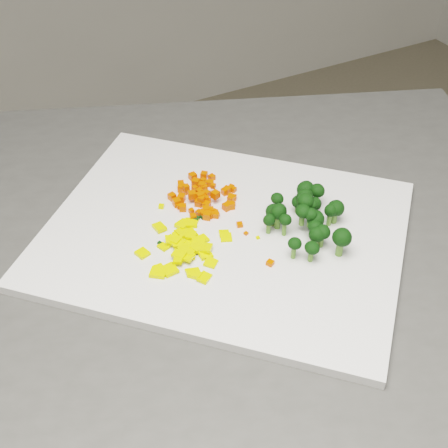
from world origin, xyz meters
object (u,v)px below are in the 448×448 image
counter_block (192,419)px  carrot_pile (201,189)px  pepper_pile (185,245)px  cutting_board (224,233)px  broccoli_pile (312,212)px

counter_block → carrot_pile: 0.48m
counter_block → carrot_pile: carrot_pile is taller
carrot_pile → pepper_pile: 0.11m
cutting_board → carrot_pile: 0.08m
counter_block → broccoli_pile: (0.15, -0.09, 0.49)m
counter_block → pepper_pile: 0.47m
cutting_board → carrot_pile: (0.00, 0.08, 0.02)m
cutting_board → broccoli_pile: size_ratio=3.75×
cutting_board → counter_block: bearing=141.1°
counter_block → broccoli_pile: broccoli_pile is taller
cutting_board → pepper_pile: size_ratio=3.88×
carrot_pile → cutting_board: bearing=-92.9°
counter_block → cutting_board: bearing=-38.9°
broccoli_pile → pepper_pile: bearing=166.1°
cutting_board → pepper_pile: bearing=-170.2°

